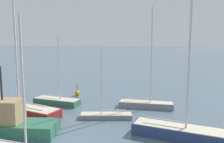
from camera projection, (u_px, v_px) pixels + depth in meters
The scene contains 7 objects.
sailboat_0 at pixel (178, 130), 15.55m from camera, with size 6.55×3.22×10.85m.
sailboat_1 at pixel (57, 101), 23.97m from camera, with size 5.22×2.35×7.28m.
sailboat_2 at pixel (23, 107), 20.54m from camera, with size 7.71×4.00×14.53m.
sailboat_4 at pixel (146, 103), 22.80m from camera, with size 5.50×1.46×10.00m.
sailboat_6 at pixel (106, 115), 19.71m from camera, with size 4.71×1.94×6.36m.
fishing_boat_1 at pixel (7, 122), 16.17m from camera, with size 7.16×2.99×5.00m.
channel_buoy_2 at pixel (77, 93), 27.71m from camera, with size 0.68×0.68×1.45m.
Camera 1 is at (4.74, -10.92, 6.70)m, focal length 35.87 mm.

